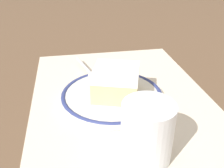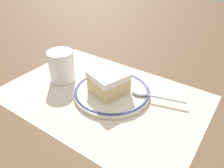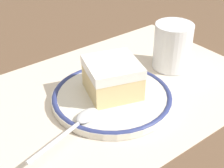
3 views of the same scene
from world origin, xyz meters
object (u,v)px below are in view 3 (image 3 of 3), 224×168
plate (112,97)px  spoon (79,122)px  cake_slice (112,77)px  cup (171,48)px

plate → spoon: size_ratio=1.46×
plate → cake_slice: (-0.01, -0.01, 0.03)m
plate → cup: 0.16m
cake_slice → spoon: cake_slice is taller
spoon → cup: bearing=-167.7°
cake_slice → spoon: (0.09, 0.04, -0.02)m
plate → spoon: 0.09m
cake_slice → cup: cup is taller
cup → spoon: bearing=12.3°
cake_slice → spoon: size_ratio=0.77×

